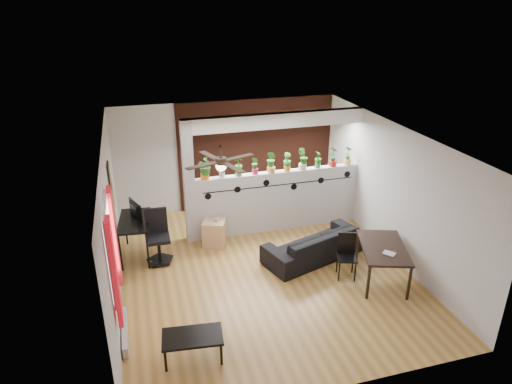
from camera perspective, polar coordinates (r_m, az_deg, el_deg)
The scene contains 31 objects.
room_shell at distance 8.11m, azimuth 0.91°, elevation -1.89°, with size 6.30×7.10×2.90m.
partition_wall at distance 9.90m, azimuth 2.82°, elevation -1.07°, with size 3.60×0.18×1.35m, color #BCBCC1.
ceiling_header at distance 9.31m, azimuth 3.04°, elevation 8.93°, with size 3.60×0.18×0.30m, color white.
pier_column at distance 9.26m, azimuth -8.39°, elevation 1.13°, with size 0.22×0.20×2.60m, color #BCBCC1.
brick_panel at distance 10.98m, azimuth 0.44°, elevation 4.95°, with size 3.90×0.05×2.60m, color #A2472F.
vine_decal at distance 9.65m, azimuth 3.05°, elevation 0.89°, with size 3.31×0.01×0.30m.
window_assembly at distance 6.68m, azimuth -17.56°, elevation -6.94°, with size 0.09×1.30×1.55m.
baseboard_heater at distance 7.47m, azimuth -16.08°, elevation -16.40°, with size 0.08×1.00×0.18m, color beige.
corkboard at distance 8.68m, azimuth -17.48°, elevation -0.92°, with size 0.03×0.60×0.45m, color olive.
framed_art at distance 8.45m, azimuth -17.90°, elevation 2.04°, with size 0.03×0.34×0.44m.
ceiling_fan at distance 7.28m, azimuth -4.41°, elevation 3.66°, with size 1.19×1.19×0.43m.
potted_plant_0 at distance 9.19m, azimuth -6.46°, elevation 3.07°, with size 0.21×0.26×0.47m.
potted_plant_1 at distance 9.27m, azimuth -4.30°, elevation 2.95°, with size 0.20×0.17×0.36m.
potted_plant_2 at distance 9.33m, azimuth -2.19°, elevation 3.27°, with size 0.21×0.18×0.39m.
potted_plant_3 at distance 9.42m, azimuth -0.12°, elevation 3.41°, with size 0.20×0.22×0.37m.
potted_plant_4 at distance 9.50m, azimuth 1.93°, elevation 3.88°, with size 0.27×0.30×0.47m.
potted_plant_5 at distance 9.62m, azimuth 3.92°, elevation 3.85°, with size 0.23×0.20×0.39m.
potted_plant_6 at distance 9.73m, azimuth 5.88°, elevation 4.21°, with size 0.29×0.27×0.46m.
potted_plant_7 at distance 9.88m, azimuth 7.77°, elevation 4.09°, with size 0.17×0.19×0.36m.
potted_plant_8 at distance 10.00m, azimuth 9.63°, elevation 4.50°, with size 0.26×0.29×0.45m.
potted_plant_9 at distance 10.16m, azimuth 11.43°, elevation 4.60°, with size 0.26×0.28×0.43m.
sofa at distance 9.05m, azimuth 7.28°, elevation -6.48°, with size 1.96×0.77×0.57m, color black.
cube_shelf at distance 9.44m, azimuth -5.24°, elevation -5.13°, with size 0.45×0.40×0.55m, color tan.
cup at distance 9.30m, azimuth -5.00°, elevation -3.37°, with size 0.11×0.11×0.09m, color gray.
computer_desk at distance 9.13m, azimuth -14.97°, elevation -3.81°, with size 0.69×1.15×0.79m.
monitor at distance 9.19m, azimuth -15.11°, elevation -2.51°, with size 0.05×0.30×0.17m, color black.
office_chair at distance 8.98m, azimuth -12.13°, elevation -5.85°, with size 0.54×0.54×1.04m.
dining_table at distance 8.45m, azimuth 15.62°, elevation -7.01°, with size 1.12×1.43×0.68m.
book at distance 8.14m, azimuth 16.14°, elevation -7.62°, with size 0.15×0.20×0.02m, color gray.
folding_chair at distance 8.50m, azimuth 11.26°, elevation -7.26°, with size 0.43×0.43×0.84m.
coffee_table at distance 6.75m, azimuth -7.94°, elevation -17.64°, with size 0.89×0.56×0.39m.
Camera 1 is at (-2.14, -7.03, 4.75)m, focal length 32.00 mm.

